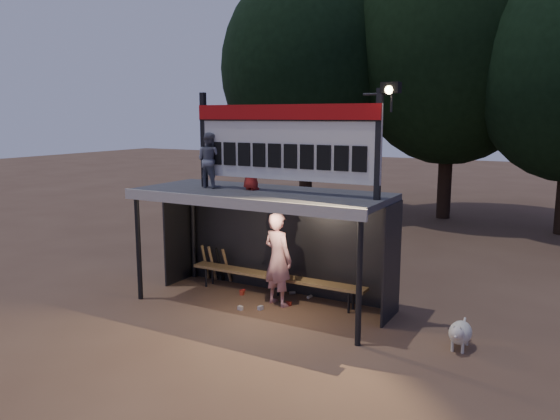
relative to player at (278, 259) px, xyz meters
The scene contains 12 objects.
ground 1.00m from the player, 144.66° to the right, with size 80.00×80.00×0.00m, color brown.
player is the anchor object (origin of this frame).
child_a 2.42m from the player, 169.89° to the right, with size 0.54×0.42×1.11m, color slate.
child_b 1.89m from the player, 166.86° to the right, with size 0.42×0.28×0.87m, color #B0221B.
dugout_shelter 0.94m from the player, 168.83° to the left, with size 5.10×2.08×2.32m.
scoreboard_assembly 2.40m from the player, 34.67° to the right, with size 4.10×0.27×1.99m.
bench 0.68m from the player, 126.82° to the left, with size 4.00×0.35×0.48m.
tree_left 11.63m from the player, 113.52° to the left, with size 6.46×6.46×9.27m.
tree_mid 12.48m from the player, 86.30° to the left, with size 7.22×7.22×10.36m.
dog 3.72m from the player, ahead, with size 0.36×0.81×0.49m.
bats 2.14m from the player, 162.38° to the left, with size 0.67×0.35×0.84m.
litter 0.96m from the player, 162.88° to the left, with size 1.54×1.45×0.08m.
Camera 1 is at (5.43, -8.99, 3.76)m, focal length 35.00 mm.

